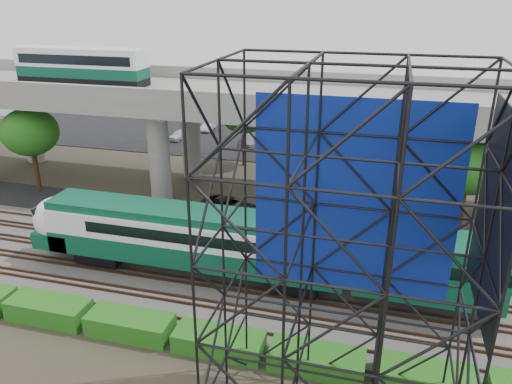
% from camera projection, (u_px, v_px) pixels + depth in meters
% --- Properties ---
extents(ground, '(140.00, 140.00, 0.00)m').
position_uv_depth(ground, '(227.00, 300.00, 29.61)').
color(ground, '#474233').
rests_on(ground, ground).
extents(ballast_bed, '(90.00, 12.00, 0.20)m').
position_uv_depth(ballast_bed, '(237.00, 281.00, 31.36)').
color(ballast_bed, slate).
rests_on(ballast_bed, ground).
extents(service_road, '(90.00, 5.00, 0.08)m').
position_uv_depth(service_road, '(269.00, 225.00, 38.99)').
color(service_road, black).
rests_on(service_road, ground).
extents(parking_lot, '(90.00, 18.00, 0.08)m').
position_uv_depth(parking_lot, '(316.00, 143.00, 60.00)').
color(parking_lot, black).
rests_on(parking_lot, ground).
extents(harbor_water, '(140.00, 40.00, 0.03)m').
position_uv_depth(harbor_water, '(337.00, 105.00, 79.68)').
color(harbor_water, '#455F72').
rests_on(harbor_water, ground).
extents(rail_tracks, '(90.00, 9.52, 0.16)m').
position_uv_depth(rail_tracks, '(237.00, 279.00, 31.30)').
color(rail_tracks, '#472D1E').
rests_on(rail_tracks, ballast_bed).
extents(commuter_train, '(29.30, 3.06, 4.30)m').
position_uv_depth(commuter_train, '(225.00, 241.00, 30.50)').
color(commuter_train, black).
rests_on(commuter_train, rail_tracks).
extents(overpass, '(80.00, 12.00, 12.40)m').
position_uv_depth(overpass, '(270.00, 106.00, 41.16)').
color(overpass, '#9E9B93').
rests_on(overpass, ground).
extents(scaffold_tower, '(9.36, 6.36, 15.00)m').
position_uv_depth(scaffold_tower, '(343.00, 279.00, 17.92)').
color(scaffold_tower, black).
rests_on(scaffold_tower, ground).
extents(hedge_strip, '(34.60, 1.80, 1.20)m').
position_uv_depth(hedge_strip, '(219.00, 341.00, 25.31)').
color(hedge_strip, '#196216').
rests_on(hedge_strip, ground).
extents(trees, '(40.94, 16.94, 7.69)m').
position_uv_depth(trees, '(233.00, 134.00, 43.11)').
color(trees, '#382314').
rests_on(trees, ground).
extents(suv, '(5.48, 3.58, 1.40)m').
position_uv_depth(suv, '(230.00, 207.00, 40.46)').
color(suv, black).
rests_on(suv, service_road).
extents(parked_cars, '(35.72, 9.67, 1.28)m').
position_uv_depth(parked_cars, '(323.00, 139.00, 59.24)').
color(parked_cars, silver).
rests_on(parked_cars, parking_lot).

